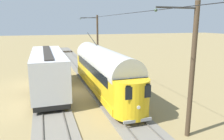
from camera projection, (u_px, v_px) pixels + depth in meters
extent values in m
plane|color=#937F51|center=(77.00, 92.00, 21.20)|extent=(220.00, 220.00, 0.00)
cube|color=slate|center=(102.00, 89.00, 21.96)|extent=(2.80, 80.00, 0.10)
cube|color=#59544C|center=(95.00, 89.00, 21.72)|extent=(0.07, 80.00, 0.08)
cube|color=#59544C|center=(108.00, 88.00, 22.16)|extent=(0.07, 80.00, 0.08)
cube|color=#2D2316|center=(66.00, 51.00, 51.69)|extent=(2.50, 0.24, 0.08)
cube|color=#2D2316|center=(67.00, 51.00, 51.09)|extent=(2.50, 0.24, 0.08)
cube|color=#2D2316|center=(67.00, 52.00, 50.48)|extent=(2.50, 0.24, 0.08)
cube|color=#2D2316|center=(67.00, 52.00, 49.88)|extent=(2.50, 0.24, 0.08)
cube|color=#2D2316|center=(68.00, 52.00, 49.27)|extent=(2.50, 0.24, 0.08)
cube|color=slate|center=(50.00, 94.00, 20.43)|extent=(2.80, 80.00, 0.10)
cube|color=#59544C|center=(42.00, 94.00, 20.19)|extent=(0.07, 80.00, 0.08)
cube|color=#59544C|center=(58.00, 92.00, 20.63)|extent=(0.07, 80.00, 0.08)
cube|color=#2D2316|center=(44.00, 52.00, 50.16)|extent=(2.50, 0.24, 0.08)
cube|color=#2D2316|center=(44.00, 52.00, 49.56)|extent=(2.50, 0.24, 0.08)
cube|color=#2D2316|center=(44.00, 53.00, 48.95)|extent=(2.50, 0.24, 0.08)
cube|color=#2D2316|center=(44.00, 53.00, 48.35)|extent=(2.50, 0.24, 0.08)
cube|color=#2D2316|center=(44.00, 53.00, 47.74)|extent=(2.50, 0.24, 0.08)
cube|color=gold|center=(103.00, 84.00, 21.46)|extent=(2.65, 14.41, 0.55)
cube|color=gold|center=(102.00, 77.00, 21.30)|extent=(2.55, 14.41, 0.95)
cube|color=gold|center=(102.00, 67.00, 21.09)|extent=(2.55, 14.41, 1.05)
cylinder|color=#B7B7B2|center=(102.00, 61.00, 20.98)|extent=(2.65, 14.13, 2.65)
cylinder|color=gold|center=(131.00, 97.00, 14.60)|extent=(2.55, 2.55, 2.55)
cylinder|color=gold|center=(88.00, 62.00, 27.90)|extent=(2.55, 2.55, 2.55)
cube|color=black|center=(138.00, 87.00, 13.33)|extent=(1.63, 0.08, 0.36)
cube|color=black|center=(138.00, 92.00, 13.36)|extent=(1.73, 0.06, 0.80)
cube|color=black|center=(89.00, 67.00, 20.70)|extent=(0.04, 12.11, 0.80)
cube|color=black|center=(115.00, 66.00, 21.48)|extent=(0.04, 12.11, 0.80)
cylinder|color=silver|center=(138.00, 107.00, 13.48)|extent=(0.24, 0.06, 0.24)
cube|color=gray|center=(138.00, 121.00, 13.74)|extent=(1.94, 0.12, 0.20)
cylinder|color=black|center=(92.00, 39.00, 24.74)|extent=(0.07, 4.66, 1.23)
cylinder|color=black|center=(109.00, 102.00, 16.99)|extent=(0.10, 0.76, 0.76)
cylinder|color=black|center=(126.00, 100.00, 17.42)|extent=(0.10, 0.76, 0.76)
cylinder|color=black|center=(86.00, 75.00, 25.56)|extent=(0.10, 0.76, 0.76)
cylinder|color=black|center=(98.00, 74.00, 26.00)|extent=(0.10, 0.76, 0.76)
cube|color=silver|center=(48.00, 69.00, 20.69)|extent=(2.90, 11.58, 3.20)
cube|color=#332D28|center=(47.00, 52.00, 20.34)|extent=(0.70, 10.42, 0.08)
cube|color=black|center=(49.00, 87.00, 21.07)|extent=(2.70, 11.58, 0.36)
cube|color=black|center=(32.00, 72.00, 20.29)|extent=(0.06, 2.20, 2.56)
cylinder|color=black|center=(42.00, 101.00, 17.07)|extent=(0.10, 0.84, 0.84)
cylinder|color=black|center=(60.00, 99.00, 17.50)|extent=(0.10, 0.84, 0.84)
cylinder|color=black|center=(41.00, 77.00, 24.60)|extent=(0.10, 0.84, 0.84)
cylinder|color=black|center=(54.00, 76.00, 25.04)|extent=(0.10, 0.84, 0.84)
cylinder|color=#423323|center=(98.00, 42.00, 32.24)|extent=(0.28, 0.28, 7.79)
cylinder|color=#2D2D2D|center=(89.00, 18.00, 31.13)|extent=(2.46, 0.10, 0.10)
sphere|color=#334733|center=(80.00, 19.00, 30.79)|extent=(0.16, 0.16, 0.16)
cylinder|color=#423323|center=(192.00, 72.00, 12.15)|extent=(0.28, 0.28, 7.79)
cylinder|color=#2D2D2D|center=(177.00, 8.00, 11.04)|extent=(2.46, 0.10, 0.10)
sphere|color=#334733|center=(156.00, 10.00, 10.70)|extent=(0.16, 0.16, 0.16)
cylinder|color=black|center=(89.00, 18.00, 31.13)|extent=(2.46, 0.02, 0.02)
cylinder|color=black|center=(94.00, 65.00, 32.13)|extent=(0.08, 0.08, 1.10)
cylinder|color=red|center=(94.00, 60.00, 31.99)|extent=(0.30, 0.30, 0.03)
cylinder|color=#262626|center=(93.00, 66.00, 32.12)|extent=(0.33, 0.04, 0.54)
cube|color=#B2A519|center=(47.00, 70.00, 29.37)|extent=(1.80, 0.60, 0.80)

